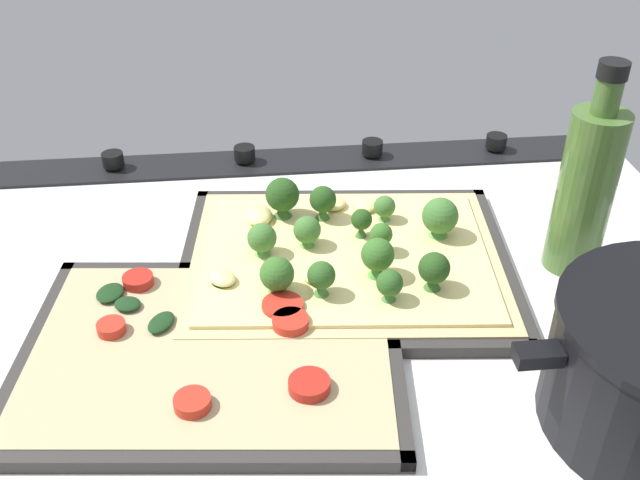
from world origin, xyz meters
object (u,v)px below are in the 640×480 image
at_px(baking_tray_front, 345,264).
at_px(broccoli_pizza, 344,251).
at_px(oil_bottle, 586,188).
at_px(baking_tray_back, 212,354).
at_px(veggie_pizza_back, 213,346).

bearing_deg(baking_tray_front, broccoli_pizza, -66.40).
height_order(baking_tray_front, oil_bottle, oil_bottle).
relative_size(baking_tray_back, oil_bottle, 1.63).
bearing_deg(baking_tray_front, oil_bottle, 175.57).
xyz_separation_m(baking_tray_front, broccoli_pizza, (0.00, -0.00, 0.02)).
xyz_separation_m(baking_tray_back, oil_bottle, (-0.38, -0.11, 0.09)).
xyz_separation_m(broccoli_pizza, baking_tray_back, (0.14, 0.13, -0.02)).
xyz_separation_m(baking_tray_front, veggie_pizza_back, (0.14, 0.12, 0.01)).
bearing_deg(baking_tray_front, baking_tray_back, 42.12).
bearing_deg(oil_bottle, baking_tray_back, 15.76).
bearing_deg(broccoli_pizza, veggie_pizza_back, 42.49).
bearing_deg(veggie_pizza_back, broccoli_pizza, -137.51).
bearing_deg(oil_bottle, broccoli_pizza, -4.92).
height_order(baking_tray_front, veggie_pizza_back, veggie_pizza_back).
height_order(veggie_pizza_back, oil_bottle, oil_bottle).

